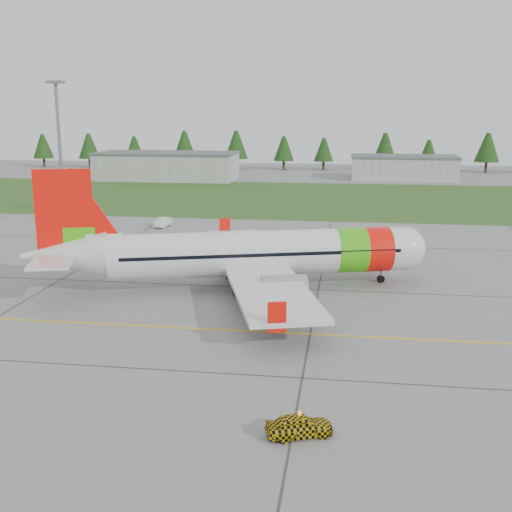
# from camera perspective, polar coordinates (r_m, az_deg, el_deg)

# --- Properties ---
(ground) EXTENTS (320.00, 320.00, 0.00)m
(ground) POSITION_cam_1_polar(r_m,az_deg,el_deg) (42.14, -9.76, -9.87)
(ground) COLOR gray
(ground) RESTS_ON ground
(aircraft) EXTENTS (36.09, 34.10, 11.22)m
(aircraft) POSITION_cam_1_polar(r_m,az_deg,el_deg) (58.78, -0.45, 0.19)
(aircraft) COLOR silver
(aircraft) RESTS_ON ground
(follow_me_car) EXTENTS (1.58, 1.70, 3.43)m
(follow_me_car) POSITION_cam_1_polar(r_m,az_deg,el_deg) (33.08, 3.90, -13.06)
(follow_me_car) COLOR yellow
(follow_me_car) RESTS_ON ground
(service_van) EXTENTS (1.53, 1.45, 4.04)m
(service_van) POSITION_cam_1_polar(r_m,az_deg,el_deg) (90.96, -8.33, 3.83)
(service_van) COLOR silver
(service_van) RESTS_ON ground
(grass_strip) EXTENTS (320.00, 50.00, 0.03)m
(grass_strip) POSITION_cam_1_polar(r_m,az_deg,el_deg) (120.59, 2.27, 5.21)
(grass_strip) COLOR #30561E
(grass_strip) RESTS_ON ground
(taxi_guideline) EXTENTS (120.00, 0.25, 0.02)m
(taxi_guideline) POSITION_cam_1_polar(r_m,az_deg,el_deg) (49.28, -6.90, -6.34)
(taxi_guideline) COLOR gold
(taxi_guideline) RESTS_ON ground
(hangar_west) EXTENTS (32.00, 14.00, 6.00)m
(hangar_west) POSITION_cam_1_polar(r_m,az_deg,el_deg) (153.44, -7.91, 7.87)
(hangar_west) COLOR #A8A8A3
(hangar_west) RESTS_ON ground
(hangar_east) EXTENTS (24.00, 12.00, 5.20)m
(hangar_east) POSITION_cam_1_polar(r_m,az_deg,el_deg) (155.95, 12.96, 7.60)
(hangar_east) COLOR #A8A8A3
(hangar_east) RESTS_ON ground
(floodlight_mast) EXTENTS (0.50, 0.50, 20.00)m
(floodlight_mast) POSITION_cam_1_polar(r_m,az_deg,el_deg) (104.94, -17.03, 8.99)
(floodlight_mast) COLOR slate
(floodlight_mast) RESTS_ON ground
(treeline) EXTENTS (160.00, 8.00, 10.00)m
(treeline) POSITION_cam_1_polar(r_m,az_deg,el_deg) (175.65, 4.24, 9.24)
(treeline) COLOR #1C3F14
(treeline) RESTS_ON ground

